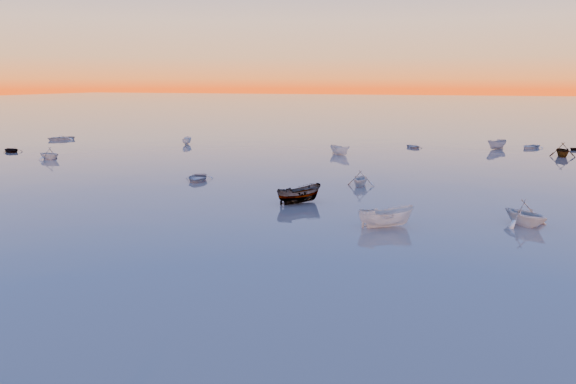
% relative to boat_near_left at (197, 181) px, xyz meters
% --- Properties ---
extents(ground, '(600.00, 600.00, 0.00)m').
position_rel_boat_near_left_xyz_m(ground, '(11.82, 63.05, 0.00)').
color(ground, '#6D615B').
rests_on(ground, ground).
extents(mud_lobes, '(140.00, 6.00, 0.07)m').
position_rel_boat_near_left_xyz_m(mud_lobes, '(11.82, -37.95, 0.01)').
color(mud_lobes, black).
rests_on(mud_lobes, ground).
extents(moored_fleet, '(124.00, 58.00, 1.20)m').
position_rel_boat_near_left_xyz_m(moored_fleet, '(11.82, 16.05, 0.00)').
color(moored_fleet, white).
rests_on(moored_fleet, ground).
extents(boat_near_left, '(4.45, 2.89, 1.03)m').
position_rel_boat_near_left_xyz_m(boat_near_left, '(0.00, 0.00, 0.00)').
color(boat_near_left, gray).
rests_on(boat_near_left, ground).
extents(boat_near_center, '(3.69, 4.64, 1.49)m').
position_rel_boat_near_left_xyz_m(boat_near_center, '(22.13, -12.95, 0.00)').
color(boat_near_center, white).
rests_on(boat_near_center, ground).
extents(boat_near_right, '(3.57, 1.66, 1.24)m').
position_rel_boat_near_left_xyz_m(boat_near_right, '(17.19, 2.60, 0.00)').
color(boat_near_right, white).
rests_on(boat_near_right, ground).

